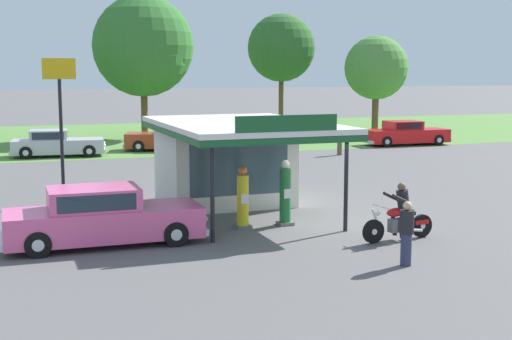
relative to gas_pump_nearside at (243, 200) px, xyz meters
The scene contains 18 objects.
ground_plane 2.75m from the gas_pump_nearside, ahead, with size 300.00×300.00×0.00m, color #5B5959.
grass_verge_strip 29.73m from the gas_pump_nearside, 85.01° to the left, with size 120.00×24.00×0.01m, color #56843D.
service_station_kiosk 3.65m from the gas_pump_nearside, 79.14° to the left, with size 4.86×7.65×3.39m.
gas_pump_nearside is the anchor object (origin of this frame).
gas_pump_offside 1.33m from the gas_pump_nearside, ahead, with size 0.44×0.44×1.96m.
motorcycle_with_rider 4.51m from the gas_pump_nearside, 38.63° to the right, with size 2.25×0.70×1.58m.
featured_classic_sedan 4.16m from the gas_pump_nearside, behind, with size 5.31×1.95×1.54m.
parked_car_back_row_left 25.19m from the gas_pump_nearside, 64.36° to the left, with size 5.77×2.78×1.55m.
parked_car_back_row_far_right 20.11m from the gas_pump_nearside, 100.73° to the left, with size 5.06×2.43×1.42m.
parked_car_back_row_right 20.73m from the gas_pump_nearside, 82.67° to the left, with size 5.43×3.20×1.53m.
parked_car_second_row_spare 24.95m from the gas_pump_nearside, 47.65° to the left, with size 5.44×2.14×1.48m.
bystander_strolling_foreground 18.51m from the gas_pump_nearside, 54.77° to the left, with size 0.34×0.34×1.57m.
bystander_chatting_near_pumps 11.54m from the gas_pump_nearside, 79.30° to the left, with size 0.35×0.35×1.58m.
bystander_admiring_sedan 5.60m from the gas_pump_nearside, 65.41° to the right, with size 0.34×0.34×1.54m.
tree_oak_right 28.35m from the gas_pump_nearside, 84.46° to the left, with size 6.67×6.67×9.45m.
tree_oak_far_right 33.55m from the gas_pump_nearside, 54.18° to the left, with size 4.63×4.63×7.02m.
tree_oak_left 34.10m from the gas_pump_nearside, 66.19° to the left, with size 5.07×5.07×8.73m.
roadside_pole_sign 7.73m from the gas_pump_nearside, 128.91° to the left, with size 1.10×0.12×4.97m.
Camera 1 is at (-9.13, -18.83, 4.60)m, focal length 49.89 mm.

